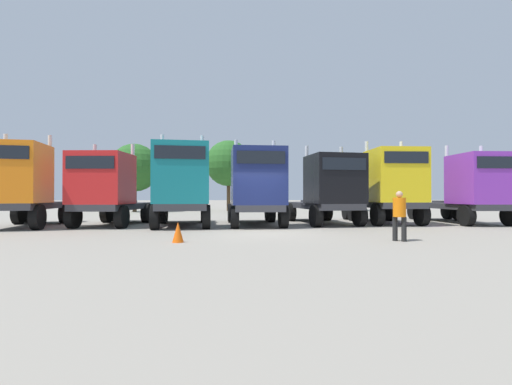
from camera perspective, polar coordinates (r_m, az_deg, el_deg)
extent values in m
plane|color=gray|center=(13.91, 1.24, -6.58)|extent=(200.00, 200.00, 0.00)
cube|color=#333338|center=(20.32, -32.40, -1.75)|extent=(2.88, 6.04, 0.30)
cube|color=orange|center=(18.74, -34.30, 2.60)|extent=(2.66, 2.63, 2.61)
cube|color=black|center=(17.71, -35.82, 5.31)|extent=(2.09, 0.29, 0.55)
cylinder|color=silver|center=(19.65, -30.21, 3.32)|extent=(0.20, 0.20, 3.21)
cylinder|color=silver|center=(20.35, -35.28, 3.21)|extent=(0.20, 0.20, 3.21)
cylinder|color=#333338|center=(21.52, -31.15, -1.12)|extent=(1.22, 1.22, 0.12)
cylinder|color=black|center=(17.88, -31.69, -3.38)|extent=(0.48, 1.14, 1.10)
cylinder|color=black|center=(21.21, -28.34, -2.93)|extent=(0.48, 1.14, 1.10)
cylinder|color=black|center=(21.97, -33.83, -2.82)|extent=(0.48, 1.14, 1.10)
cylinder|color=black|center=(22.27, -27.50, -2.82)|extent=(0.48, 1.14, 1.10)
cylinder|color=black|center=(22.98, -32.77, -2.72)|extent=(0.48, 1.14, 1.10)
cube|color=#333338|center=(19.41, -21.41, -2.06)|extent=(2.72, 5.90, 0.30)
cube|color=red|center=(17.84, -23.50, 2.05)|extent=(2.60, 2.48, 2.35)
cube|color=black|center=(16.84, -25.13, 4.42)|extent=(2.09, 0.23, 0.55)
cylinder|color=silver|center=(18.68, -19.21, 2.85)|extent=(0.20, 0.20, 2.95)
cylinder|color=silver|center=(19.42, -24.48, 2.74)|extent=(0.20, 0.20, 2.95)
cylinder|color=#333338|center=(20.58, -20.07, -1.39)|extent=(1.20, 1.20, 0.12)
cylinder|color=black|center=(17.02, -20.75, -3.69)|extent=(0.44, 1.06, 1.03)
cylinder|color=black|center=(17.95, -27.31, -3.50)|extent=(0.44, 1.06, 1.03)
cylinder|color=black|center=(20.23, -17.16, -3.19)|extent=(0.44, 1.06, 1.03)
cylinder|color=black|center=(21.02, -22.88, -3.07)|extent=(0.44, 1.06, 1.03)
cylinder|color=black|center=(21.27, -16.24, -3.06)|extent=(0.44, 1.06, 1.03)
cylinder|color=black|center=(22.03, -21.72, -2.95)|extent=(0.44, 1.06, 1.03)
cube|color=#333338|center=(18.06, -11.70, -2.08)|extent=(2.73, 5.99, 0.30)
cube|color=#14727A|center=(16.30, -11.92, 3.00)|extent=(2.60, 2.47, 2.69)
cube|color=black|center=(15.23, -12.09, 6.34)|extent=(2.09, 0.23, 0.55)
cylinder|color=silver|center=(17.58, -8.64, 3.72)|extent=(0.20, 0.20, 3.29)
cylinder|color=silver|center=(17.66, -14.83, 3.71)|extent=(0.20, 0.20, 3.29)
cylinder|color=#333338|center=(19.33, -11.55, -1.36)|extent=(1.20, 1.20, 0.12)
cylinder|color=black|center=(15.86, -8.01, -3.89)|extent=(0.45, 1.10, 1.07)
cylinder|color=black|center=(15.95, -15.95, -3.85)|extent=(0.45, 1.10, 1.07)
cylinder|color=black|center=(19.37, -8.30, -3.27)|extent=(0.45, 1.10, 1.07)
cylinder|color=black|center=(19.45, -14.80, -3.25)|extent=(0.45, 1.10, 1.07)
cylinder|color=black|center=(20.47, -8.36, -3.12)|extent=(0.45, 1.10, 1.07)
cylinder|color=black|center=(20.54, -14.52, -3.10)|extent=(0.45, 1.10, 1.07)
cube|color=#333338|center=(18.16, -0.31, -2.29)|extent=(2.39, 5.97, 0.30)
cube|color=navy|center=(16.42, 0.32, 2.56)|extent=(2.48, 2.45, 2.59)
cube|color=black|center=(15.29, 0.83, 5.68)|extent=(2.10, 0.11, 0.55)
cylinder|color=silver|center=(17.89, 2.86, 3.27)|extent=(0.19, 0.19, 3.19)
cylinder|color=silver|center=(17.69, -3.24, 3.32)|extent=(0.19, 0.19, 3.19)
cylinder|color=#333338|center=(19.45, -0.70, -1.55)|extent=(1.14, 1.14, 0.12)
cylinder|color=black|center=(16.11, 4.41, -3.95)|extent=(0.38, 1.02, 1.01)
cylinder|color=black|center=(15.86, -3.45, -4.01)|extent=(0.38, 1.02, 1.01)
cylinder|color=black|center=(19.66, 2.48, -3.33)|extent=(0.38, 1.02, 1.01)
cylinder|color=black|center=(19.45, -3.95, -3.36)|extent=(0.38, 1.02, 1.01)
cylinder|color=black|center=(20.75, 2.03, -3.18)|extent=(0.38, 1.02, 1.01)
cylinder|color=black|center=(20.55, -4.07, -3.20)|extent=(0.38, 1.02, 1.01)
cube|color=#333338|center=(19.49, 10.07, -2.06)|extent=(2.91, 6.58, 0.30)
cube|color=black|center=(17.59, 12.45, 2.09)|extent=(2.64, 2.53, 2.35)
cube|color=black|center=(16.58, 14.03, 4.50)|extent=(2.09, 0.28, 0.55)
cylinder|color=silver|center=(19.17, 13.54, 2.78)|extent=(0.20, 0.20, 2.95)
cylinder|color=silver|center=(18.47, 8.16, 2.90)|extent=(0.20, 0.20, 2.95)
cylinder|color=#333338|center=(20.80, 8.69, -1.38)|extent=(1.22, 1.22, 0.12)
cylinder|color=black|center=(17.68, 16.30, -3.57)|extent=(0.47, 1.07, 1.04)
cylinder|color=black|center=(16.79, 9.59, -3.75)|extent=(0.47, 1.07, 1.04)
cylinder|color=black|center=(21.38, 11.31, -3.04)|extent=(0.47, 1.07, 1.04)
cylinder|color=black|center=(20.65, 5.64, -3.14)|extent=(0.47, 1.07, 1.04)
cylinder|color=black|center=(22.40, 10.25, -2.93)|extent=(0.47, 1.07, 1.04)
cylinder|color=black|center=(21.71, 4.82, -3.01)|extent=(0.47, 1.07, 1.04)
cube|color=#333338|center=(20.61, 19.38, -1.79)|extent=(2.31, 5.96, 0.30)
cube|color=yellow|center=(19.00, 21.44, 2.53)|extent=(2.44, 2.39, 2.63)
cube|color=black|center=(17.98, 23.03, 5.23)|extent=(2.10, 0.08, 0.55)
cylinder|color=silver|center=(20.61, 22.31, 3.13)|extent=(0.18, 0.18, 3.23)
cylinder|color=silver|center=(19.87, 17.35, 3.25)|extent=(0.18, 0.18, 3.23)
cylinder|color=#333338|center=(21.82, 18.06, -1.17)|extent=(1.12, 1.12, 0.12)
cylinder|color=black|center=(19.06, 25.07, -3.23)|extent=(0.37, 1.11, 1.10)
cylinder|color=black|center=(18.12, 18.92, -3.40)|extent=(0.37, 1.11, 1.10)
cylinder|color=black|center=(22.31, 20.65, -2.84)|extent=(0.37, 1.11, 1.10)
cylinder|color=black|center=(21.52, 15.28, -2.94)|extent=(0.37, 1.11, 1.10)
cylinder|color=black|center=(23.32, 19.56, -2.74)|extent=(0.37, 1.11, 1.10)
cylinder|color=black|center=(22.56, 14.39, -2.83)|extent=(0.37, 1.11, 1.10)
cube|color=#333338|center=(22.46, 29.56, -1.88)|extent=(2.33, 6.33, 0.30)
cube|color=purple|center=(20.85, 32.46, 1.84)|extent=(2.45, 2.41, 2.48)
cube|color=black|center=(19.92, 34.47, 4.02)|extent=(2.10, 0.08, 0.55)
cylinder|color=silver|center=(22.50, 32.45, 2.44)|extent=(0.18, 0.18, 3.08)
cylinder|color=silver|center=(21.45, 28.31, 2.56)|extent=(0.18, 0.18, 3.08)
cylinder|color=#333338|center=(23.63, 27.75, -1.30)|extent=(1.12, 1.12, 0.12)
cylinder|color=black|center=(21.13, 35.68, -3.04)|extent=(0.37, 1.01, 1.01)
cylinder|color=black|center=(19.83, 30.71, -3.23)|extent=(0.37, 1.01, 1.01)
cylinder|color=black|center=(24.37, 29.78, -2.71)|extent=(0.37, 1.01, 1.01)
cylinder|color=black|center=(23.25, 25.22, -2.84)|extent=(0.37, 1.01, 1.01)
cylinder|color=black|center=(25.30, 28.43, -2.64)|extent=(0.37, 1.01, 1.01)
cylinder|color=black|center=(24.22, 23.98, -2.75)|extent=(0.37, 1.01, 1.01)
cylinder|color=black|center=(12.46, 21.44, -5.44)|extent=(0.23, 0.23, 0.79)
cylinder|color=black|center=(12.38, 22.68, -5.47)|extent=(0.23, 0.23, 0.79)
cylinder|color=orange|center=(12.38, 22.05, -2.21)|extent=(0.57, 0.57, 0.62)
sphere|color=tan|center=(12.37, 22.04, -0.28)|extent=(0.21, 0.21, 0.21)
cone|color=#F2590C|center=(11.49, -12.43, -6.24)|extent=(0.36, 0.36, 0.64)
cylinder|color=#4C3823|center=(33.92, -18.92, -1.04)|extent=(0.36, 0.36, 2.27)
sphere|color=#286023|center=(34.01, -18.90, 3.79)|extent=(4.33, 4.33, 4.33)
cylinder|color=#4C3823|center=(34.16, -4.43, -0.60)|extent=(0.36, 0.36, 2.82)
sphere|color=#286023|center=(34.30, -4.42, 4.70)|extent=(4.40, 4.40, 4.40)
cylinder|color=#4C3823|center=(35.58, 15.51, -1.19)|extent=(0.36, 0.36, 2.07)
sphere|color=#286023|center=(35.63, 15.50, 2.63)|extent=(3.34, 3.34, 3.34)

